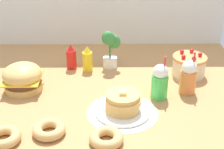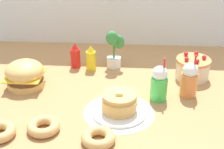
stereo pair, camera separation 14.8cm
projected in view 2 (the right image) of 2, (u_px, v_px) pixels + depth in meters
name	position (u px, v px, depth m)	size (l,w,h in m)	color
ground_plane	(99.00, 104.00, 2.06)	(2.08, 1.98, 0.02)	#B27F4C
doily_mat	(119.00, 113.00, 1.95)	(0.42, 0.42, 0.00)	white
burger	(25.00, 74.00, 2.20)	(0.25, 0.25, 0.18)	#DBA859
pancake_stack	(119.00, 105.00, 1.93)	(0.33, 0.33, 0.14)	white
layer_cake	(193.00, 68.00, 2.32)	(0.24, 0.24, 0.17)	beige
ketchup_bottle	(75.00, 56.00, 2.46)	(0.07, 0.07, 0.19)	red
mustard_bottle	(91.00, 58.00, 2.43)	(0.07, 0.07, 0.19)	yellow
cream_soda_cup	(159.00, 83.00, 2.04)	(0.11, 0.11, 0.29)	green
orange_float_cup	(189.00, 80.00, 2.08)	(0.11, 0.11, 0.29)	orange
donut_chocolate	(43.00, 126.00, 1.79)	(0.18, 0.18, 0.05)	tan
donut_vanilla	(98.00, 137.00, 1.70)	(0.18, 0.18, 0.05)	tan
potted_plant	(114.00, 48.00, 2.43)	(0.14, 0.12, 0.29)	white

